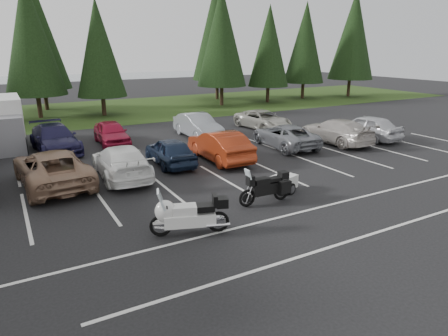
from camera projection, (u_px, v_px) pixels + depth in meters
ground at (226, 189)px, 16.85m from camera, size 120.00×120.00×0.00m
grass_strip at (98, 111)px, 36.88m from camera, size 80.00×16.00×0.01m
lake_water at (80, 84)px, 64.62m from camera, size 70.00×50.00×0.02m
box_truck at (0, 124)px, 23.12m from camera, size 2.40×5.60×2.90m
stall_markings at (205, 176)px, 18.52m from camera, size 32.00×16.00×0.01m
conifer_4 at (30, 36)px, 31.72m from camera, size 4.80×4.80×11.17m
conifer_5 at (99, 48)px, 33.24m from camera, size 4.14×4.14×9.63m
conifer_6 at (222, 36)px, 38.95m from camera, size 4.93×4.93×11.48m
conifer_7 at (269, 46)px, 41.53m from camera, size 4.27×4.27×9.94m
conifer_8 at (305, 43)px, 44.67m from camera, size 4.53×4.53×10.56m
conifer_9 at (353, 35)px, 46.12m from camera, size 5.19×5.19×12.10m
conifer_back_b at (38, 35)px, 35.96m from camera, size 4.97×4.97×11.58m
conifer_back_c at (217, 30)px, 43.58m from camera, size 5.50×5.50×12.81m
car_near_2 at (52, 168)px, 17.05m from camera, size 2.98×5.79×1.56m
car_near_3 at (121, 162)px, 18.14m from camera, size 2.36×5.20×1.48m
car_near_4 at (170, 151)px, 20.09m from camera, size 1.77×4.14×1.40m
car_near_5 at (220, 146)px, 20.87m from camera, size 1.76×4.81×1.57m
car_near_6 at (285, 136)px, 23.67m from camera, size 2.64×5.06×1.36m
car_near_7 at (335, 131)px, 24.69m from camera, size 2.18×5.17×1.49m
car_near_8 at (366, 127)px, 25.69m from camera, size 2.32×4.81×1.58m
car_far_1 at (55, 139)px, 22.60m from camera, size 2.52×5.36×1.51m
car_far_2 at (111, 133)px, 24.32m from camera, size 1.83×4.22×1.42m
car_far_3 at (198, 126)px, 26.20m from camera, size 1.65×4.68×1.54m
car_far_4 at (263, 120)px, 28.93m from camera, size 2.67×4.99×1.33m
touring_motorcycle at (190, 212)px, 12.54m from camera, size 2.93×1.74×1.55m
cargo_trailer at (283, 184)px, 16.37m from camera, size 1.75×1.31×0.72m
adventure_motorcycle at (265, 185)px, 15.07m from camera, size 2.48×0.95×1.49m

